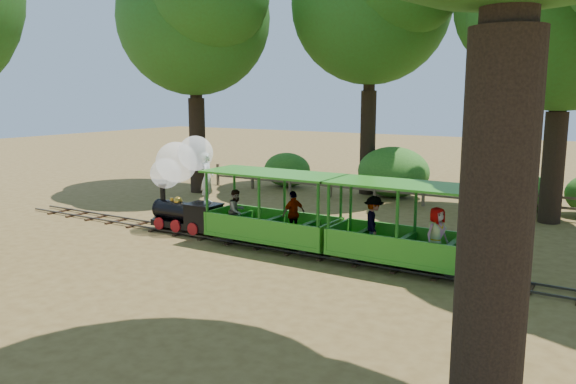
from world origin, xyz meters
The scene contains 11 objects.
ground centered at (0.00, 0.00, 0.00)m, with size 90.00×90.00×0.00m, color olive.
track centered at (0.00, 0.00, 0.07)m, with size 22.00×1.00×0.10m.
locomotive centered at (-4.10, 0.08, 1.73)m, with size 2.69×1.27×3.10m.
carriage_front centered at (-0.80, -0.03, 0.83)m, with size 3.92×1.60×2.04m.
carriage_rear centered at (3.05, -0.01, 0.87)m, with size 3.92×1.60×2.04m.
oak_nw centered at (-8.53, 6.09, 7.72)m, with size 8.00×7.04×10.60m.
oak_ne centered at (5.47, 7.58, 7.01)m, with size 7.54×6.63×9.73m.
fence centered at (0.00, 8.00, 0.58)m, with size 18.10×0.10×1.00m.
shrub_west centered at (-5.94, 9.30, 0.79)m, with size 2.28×1.76×1.58m, color #2D6B1E.
shrub_mid_w centered at (-0.73, 9.30, 1.06)m, with size 3.05×2.35×2.11m, color #2D6B1E.
shrub_mid_e centered at (4.62, 9.30, 0.65)m, with size 1.89×1.45×1.31m, color #2D6B1E.
Camera 1 is at (7.58, -12.82, 4.25)m, focal length 35.00 mm.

